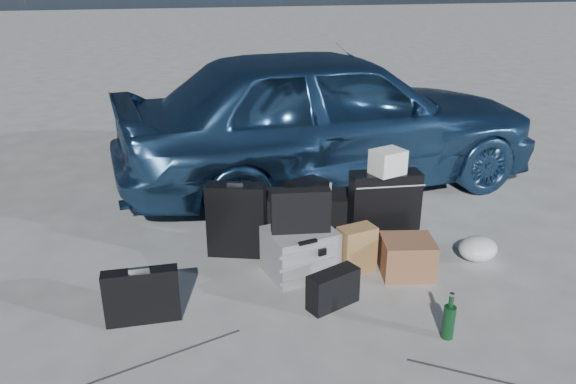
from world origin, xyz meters
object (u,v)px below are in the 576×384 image
Objects in this scene: pelican_case at (300,251)px; briefcase at (142,296)px; suitcase_right at (384,211)px; cardboard_box at (407,257)px; car at (329,117)px; duffel_bag at (310,215)px; suitcase_left at (236,220)px; green_bottle at (449,317)px.

pelican_case is 1.01× the size of briefcase.
suitcase_right is 0.46m from cardboard_box.
car reaches higher than briefcase.
suitcase_left is at bearing -153.18° from duffel_bag.
suitcase_right is at bearing -21.93° from duffel_bag.
suitcase_right is (0.74, 0.22, 0.15)m from pelican_case.
suitcase_left reaches higher than duffel_bag.
car is at bearing 95.27° from suitcase_right.
suitcase_left is (0.73, 0.76, 0.11)m from briefcase.
car is at bearing 48.99° from briefcase.
suitcase_left is at bearing 176.39° from suitcase_right.
duffel_bag is at bearing 151.07° from suitcase_right.
pelican_case is 0.81× the size of suitcase_left.
briefcase is 1.92m from green_bottle.
green_bottle is at bearing -33.00° from suitcase_left.
pelican_case is 1.59× the size of green_bottle.
suitcase_right is at bearing 174.13° from car.
briefcase is at bearing -175.45° from cardboard_box.
pelican_case is 0.79m from suitcase_right.
suitcase_right is 0.63m from duffel_bag.
suitcase_left is 1.58× the size of cardboard_box.
suitcase_right reaches higher than suitcase_left.
duffel_bag is (-0.52, -1.15, -0.53)m from car.
briefcase reaches higher than cardboard_box.
cardboard_box is (0.02, -0.42, -0.19)m from suitcase_right.
car is 2.86m from briefcase.
cardboard_box is at bearing -28.07° from pelican_case.
suitcase_right is (1.15, -0.19, 0.03)m from suitcase_left.
suitcase_right is at bearing 18.32° from briefcase.
suitcase_right reaches higher than green_bottle.
pelican_case is at bearing -25.56° from suitcase_left.
pelican_case reaches higher than cardboard_box.
suitcase_left reaches higher than green_bottle.
suitcase_right is at bearing 9.89° from suitcase_left.
duffel_bag reaches higher than briefcase.
car is 7.23× the size of suitcase_left.
suitcase_left is (-1.16, -1.31, -0.43)m from car.
duffel_bag is (1.37, 0.92, 0.01)m from briefcase.
briefcase is 1.57× the size of green_bottle.
car is 1.80m from suitcase_left.
green_bottle is (0.44, -1.55, -0.04)m from duffel_bag.
pelican_case is 1.19m from briefcase.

